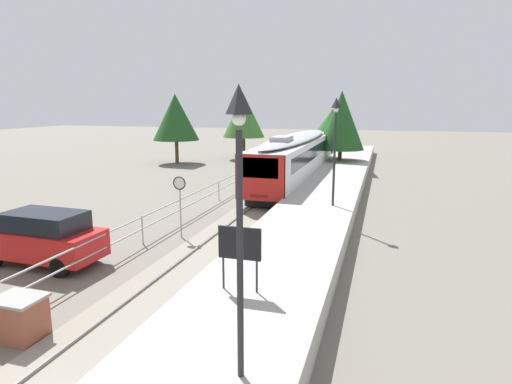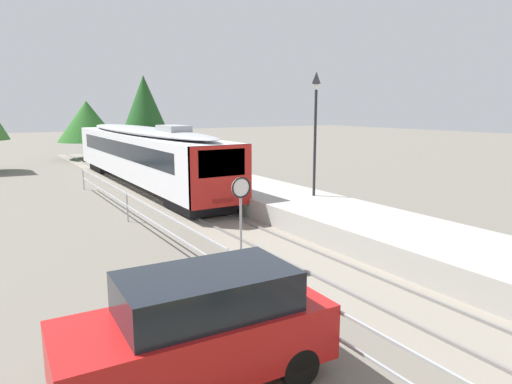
% 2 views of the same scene
% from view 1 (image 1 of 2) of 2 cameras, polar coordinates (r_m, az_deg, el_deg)
% --- Properties ---
extents(ground_plane, '(160.00, 160.00, 0.00)m').
position_cam_1_polar(ground_plane, '(28.12, -3.57, -0.75)').
color(ground_plane, '#6B665B').
extents(track_rails, '(3.20, 60.00, 0.14)m').
position_cam_1_polar(track_rails, '(27.25, 2.37, -1.06)').
color(track_rails, gray).
rests_on(track_rails, ground).
extents(commuter_train, '(2.82, 20.93, 3.74)m').
position_cam_1_polar(commuter_train, '(33.68, 5.35, 4.94)').
color(commuter_train, silver).
rests_on(commuter_train, track_rails).
extents(station_platform, '(3.90, 60.00, 0.90)m').
position_cam_1_polar(station_platform, '(26.57, 9.19, -0.60)').
color(station_platform, '#A8A59E').
rests_on(station_platform, ground).
extents(platform_lamp_near_end, '(0.34, 0.34, 5.35)m').
position_cam_1_polar(platform_lamp_near_end, '(7.45, -2.20, 1.45)').
color(platform_lamp_near_end, '#232328').
rests_on(platform_lamp_near_end, station_platform).
extents(platform_lamp_mid_platform, '(0.34, 0.34, 5.35)m').
position_cam_1_polar(platform_lamp_mid_platform, '(21.81, 10.37, 7.83)').
color(platform_lamp_mid_platform, '#232328').
rests_on(platform_lamp_mid_platform, station_platform).
extents(platform_notice_board, '(1.20, 0.08, 1.80)m').
position_cam_1_polar(platform_notice_board, '(11.78, -2.15, -7.03)').
color(platform_notice_board, '#232328').
rests_on(platform_notice_board, station_platform).
extents(speed_limit_sign, '(0.61, 0.10, 2.81)m').
position_cam_1_polar(speed_limit_sign, '(19.57, -9.98, 0.07)').
color(speed_limit_sign, '#9EA0A5').
rests_on(speed_limit_sign, ground).
extents(brick_utility_cabinet, '(1.21, 0.99, 1.13)m').
position_cam_1_polar(brick_utility_cabinet, '(13.01, -28.56, -14.29)').
color(brick_utility_cabinet, brown).
rests_on(brick_utility_cabinet, ground).
extents(carpark_fence, '(0.06, 36.06, 1.25)m').
position_cam_1_polar(carpark_fence, '(19.25, -14.72, -4.04)').
color(carpark_fence, '#9EA0A5').
rests_on(carpark_fence, ground).
extents(parked_suv_red, '(4.67, 2.07, 2.04)m').
position_cam_1_polar(parked_suv_red, '(18.08, -26.17, -5.35)').
color(parked_suv_red, red).
rests_on(parked_suv_red, ground).
extents(tree_behind_carpark, '(5.45, 5.45, 5.39)m').
position_cam_1_polar(tree_behind_carpark, '(51.14, 9.94, 8.55)').
color(tree_behind_carpark, brown).
rests_on(tree_behind_carpark, ground).
extents(tree_behind_station_far, '(4.67, 4.67, 6.98)m').
position_cam_1_polar(tree_behind_station_far, '(45.06, -10.51, 9.63)').
color(tree_behind_station_far, brown).
rests_on(tree_behind_station_far, ground).
extents(tree_distant_left, '(4.25, 4.25, 7.14)m').
position_cam_1_polar(tree_distant_left, '(40.32, 11.12, 9.20)').
color(tree_distant_left, brown).
rests_on(tree_distant_left, ground).
extents(tree_distant_centre, '(4.58, 4.58, 7.09)m').
position_cam_1_polar(tree_distant_centre, '(48.03, -1.64, 9.99)').
color(tree_distant_centre, brown).
rests_on(tree_distant_centre, ground).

